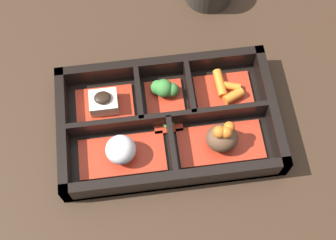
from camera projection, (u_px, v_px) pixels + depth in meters
ground_plane at (168, 127)px, 0.73m from camera, size 3.00×3.00×0.00m
bento_base at (168, 125)px, 0.73m from camera, size 0.33×0.20×0.01m
bento_rim at (168, 120)px, 0.71m from camera, size 0.33×0.20×0.05m
bowl_stew at (222, 139)px, 0.69m from camera, size 0.13×0.06×0.06m
bowl_rice at (121, 152)px, 0.68m from camera, size 0.13×0.06×0.05m
bowl_carrots at (225, 91)px, 0.74m from camera, size 0.09×0.07×0.02m
bowl_greens at (164, 92)px, 0.73m from camera, size 0.06×0.07×0.03m
bowl_tofu at (104, 104)px, 0.72m from camera, size 0.09×0.07×0.04m
bowl_pickles at (167, 123)px, 0.72m from camera, size 0.04×0.03×0.01m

